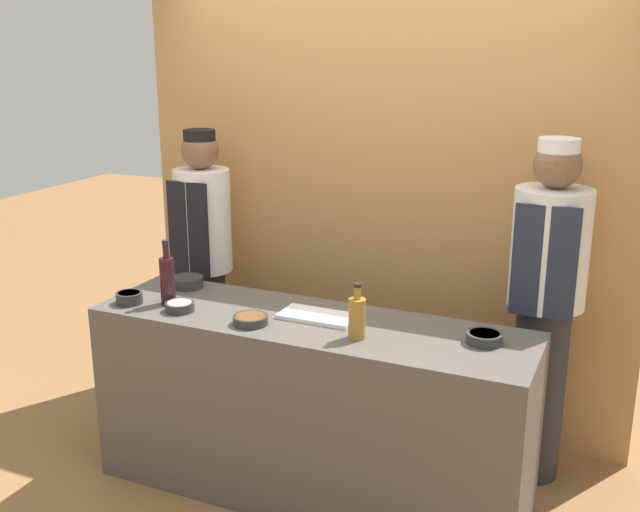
{
  "coord_description": "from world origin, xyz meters",
  "views": [
    {
      "loc": [
        1.38,
        -2.96,
        2.17
      ],
      "look_at": [
        0.0,
        0.12,
        1.19
      ],
      "focal_mm": 42.0,
      "sensor_mm": 36.0,
      "label": 1
    }
  ],
  "objects_px": {
    "sauce_bowl_brown": "(251,319)",
    "chef_left": "(205,259)",
    "chef_right": "(545,301)",
    "bottle_wine": "(167,279)",
    "sauce_bowl_yellow": "(187,281)",
    "cutting_board": "(318,316)",
    "sauce_bowl_white": "(180,306)",
    "bottle_vinegar": "(357,317)",
    "sauce_bowl_orange": "(484,338)",
    "sauce_bowl_red": "(129,297)"
  },
  "relations": [
    {
      "from": "sauce_bowl_yellow",
      "to": "bottle_vinegar",
      "type": "xyz_separation_m",
      "value": [
        1.07,
        -0.29,
        0.07
      ]
    },
    {
      "from": "sauce_bowl_yellow",
      "to": "bottle_wine",
      "type": "height_order",
      "value": "bottle_wine"
    },
    {
      "from": "sauce_bowl_yellow",
      "to": "chef_left",
      "type": "height_order",
      "value": "chef_left"
    },
    {
      "from": "sauce_bowl_yellow",
      "to": "bottle_wine",
      "type": "xyz_separation_m",
      "value": [
        0.06,
        -0.25,
        0.1
      ]
    },
    {
      "from": "sauce_bowl_yellow",
      "to": "sauce_bowl_orange",
      "type": "distance_m",
      "value": 1.6
    },
    {
      "from": "sauce_bowl_white",
      "to": "chef_right",
      "type": "xyz_separation_m",
      "value": [
        1.6,
        0.77,
        0.01
      ]
    },
    {
      "from": "bottle_wine",
      "to": "bottle_vinegar",
      "type": "relative_size",
      "value": 1.29
    },
    {
      "from": "sauce_bowl_yellow",
      "to": "bottle_vinegar",
      "type": "distance_m",
      "value": 1.11
    },
    {
      "from": "chef_right",
      "to": "bottle_wine",
      "type": "bearing_deg",
      "value": -157.54
    },
    {
      "from": "bottle_wine",
      "to": "sauce_bowl_brown",
      "type": "bearing_deg",
      "value": -8.66
    },
    {
      "from": "sauce_bowl_orange",
      "to": "bottle_vinegar",
      "type": "distance_m",
      "value": 0.55
    },
    {
      "from": "sauce_bowl_white",
      "to": "chef_left",
      "type": "xyz_separation_m",
      "value": [
        -0.36,
        0.77,
        -0.01
      ]
    },
    {
      "from": "sauce_bowl_white",
      "to": "sauce_bowl_orange",
      "type": "xyz_separation_m",
      "value": [
        1.43,
        0.2,
        0.0
      ]
    },
    {
      "from": "sauce_bowl_brown",
      "to": "sauce_bowl_orange",
      "type": "distance_m",
      "value": 1.05
    },
    {
      "from": "cutting_board",
      "to": "chef_left",
      "type": "height_order",
      "value": "chef_left"
    },
    {
      "from": "sauce_bowl_brown",
      "to": "bottle_wine",
      "type": "distance_m",
      "value": 0.52
    },
    {
      "from": "sauce_bowl_white",
      "to": "sauce_bowl_red",
      "type": "xyz_separation_m",
      "value": [
        -0.29,
        -0.01,
        0.01
      ]
    },
    {
      "from": "bottle_vinegar",
      "to": "chef_right",
      "type": "height_order",
      "value": "chef_right"
    },
    {
      "from": "chef_right",
      "to": "sauce_bowl_brown",
      "type": "bearing_deg",
      "value": -146.9
    },
    {
      "from": "cutting_board",
      "to": "sauce_bowl_orange",
      "type": "bearing_deg",
      "value": 1.33
    },
    {
      "from": "sauce_bowl_white",
      "to": "cutting_board",
      "type": "height_order",
      "value": "sauce_bowl_white"
    },
    {
      "from": "bottle_vinegar",
      "to": "chef_left",
      "type": "height_order",
      "value": "chef_left"
    },
    {
      "from": "sauce_bowl_orange",
      "to": "bottle_wine",
      "type": "xyz_separation_m",
      "value": [
        -1.54,
        -0.14,
        0.1
      ]
    },
    {
      "from": "sauce_bowl_yellow",
      "to": "chef_right",
      "type": "bearing_deg",
      "value": 14.43
    },
    {
      "from": "bottle_vinegar",
      "to": "chef_left",
      "type": "bearing_deg",
      "value": 149.47
    },
    {
      "from": "sauce_bowl_yellow",
      "to": "sauce_bowl_orange",
      "type": "relative_size",
      "value": 1.05
    },
    {
      "from": "sauce_bowl_red",
      "to": "chef_left",
      "type": "relative_size",
      "value": 0.08
    },
    {
      "from": "cutting_board",
      "to": "bottle_wine",
      "type": "height_order",
      "value": "bottle_wine"
    },
    {
      "from": "sauce_bowl_orange",
      "to": "cutting_board",
      "type": "bearing_deg",
      "value": -178.67
    },
    {
      "from": "sauce_bowl_brown",
      "to": "chef_right",
      "type": "distance_m",
      "value": 1.44
    },
    {
      "from": "bottle_wine",
      "to": "sauce_bowl_orange",
      "type": "bearing_deg",
      "value": 5.08
    },
    {
      "from": "chef_right",
      "to": "sauce_bowl_orange",
      "type": "bearing_deg",
      "value": -106.96
    },
    {
      "from": "sauce_bowl_white",
      "to": "sauce_bowl_red",
      "type": "bearing_deg",
      "value": -178.14
    },
    {
      "from": "cutting_board",
      "to": "bottle_vinegar",
      "type": "xyz_separation_m",
      "value": [
        0.26,
        -0.15,
        0.09
      ]
    },
    {
      "from": "sauce_bowl_orange",
      "to": "bottle_wine",
      "type": "height_order",
      "value": "bottle_wine"
    },
    {
      "from": "sauce_bowl_white",
      "to": "sauce_bowl_yellow",
      "type": "relative_size",
      "value": 0.85
    },
    {
      "from": "sauce_bowl_red",
      "to": "sauce_bowl_brown",
      "type": "xyz_separation_m",
      "value": [
        0.69,
        -0.0,
        -0.01
      ]
    },
    {
      "from": "sauce_bowl_red",
      "to": "bottle_wine",
      "type": "bearing_deg",
      "value": 22.85
    },
    {
      "from": "sauce_bowl_brown",
      "to": "bottle_wine",
      "type": "bearing_deg",
      "value": 171.34
    },
    {
      "from": "sauce_bowl_yellow",
      "to": "sauce_bowl_brown",
      "type": "bearing_deg",
      "value": -30.18
    },
    {
      "from": "sauce_bowl_brown",
      "to": "chef_left",
      "type": "height_order",
      "value": "chef_left"
    },
    {
      "from": "chef_left",
      "to": "chef_right",
      "type": "bearing_deg",
      "value": 0.0
    },
    {
      "from": "sauce_bowl_white",
      "to": "chef_right",
      "type": "relative_size",
      "value": 0.08
    },
    {
      "from": "sauce_bowl_yellow",
      "to": "chef_left",
      "type": "xyz_separation_m",
      "value": [
        -0.18,
        0.46,
        -0.02
      ]
    },
    {
      "from": "sauce_bowl_red",
      "to": "bottle_wine",
      "type": "xyz_separation_m",
      "value": [
        0.18,
        0.08,
        0.1
      ]
    },
    {
      "from": "sauce_bowl_white",
      "to": "sauce_bowl_orange",
      "type": "height_order",
      "value": "sauce_bowl_orange"
    },
    {
      "from": "sauce_bowl_yellow",
      "to": "bottle_vinegar",
      "type": "bearing_deg",
      "value": -14.97
    },
    {
      "from": "sauce_bowl_white",
      "to": "chef_right",
      "type": "distance_m",
      "value": 1.78
    },
    {
      "from": "sauce_bowl_white",
      "to": "cutting_board",
      "type": "xyz_separation_m",
      "value": [
        0.65,
        0.18,
        -0.01
      ]
    },
    {
      "from": "bottle_vinegar",
      "to": "sauce_bowl_orange",
      "type": "bearing_deg",
      "value": 18.18
    }
  ]
}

